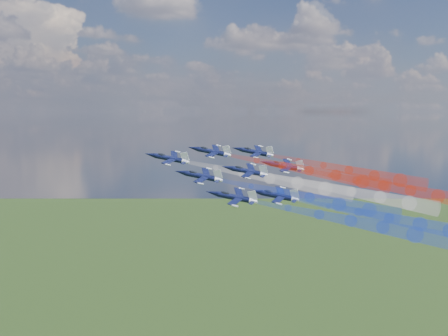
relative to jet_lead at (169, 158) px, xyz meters
name	(u,v)px	position (x,y,z in m)	size (l,w,h in m)	color
jet_lead	(169,158)	(0.00, 0.00, 0.00)	(9.53, 11.91, 3.18)	black
trail_lead	(270,178)	(23.17, -10.49, -4.63)	(3.97, 41.17, 3.97)	white
jet_inner_left	(201,176)	(5.43, -11.39, -3.44)	(9.53, 11.91, 3.18)	black
trail_inner_left	(309,198)	(28.60, -21.88, -8.07)	(3.97, 41.17, 3.97)	blue
jet_inner_right	(211,152)	(11.78, 2.75, 1.27)	(9.53, 11.91, 3.18)	black
trail_inner_right	(309,171)	(34.95, -7.74, -3.36)	(3.97, 41.17, 3.97)	red
jet_outer_left	(234,197)	(10.44, -21.68, -7.15)	(9.53, 11.91, 3.18)	black
trail_outer_left	(351,221)	(33.61, -32.17, -11.78)	(3.97, 41.17, 3.97)	blue
jet_center_third	(247,171)	(17.75, -8.60, -2.93)	(9.53, 11.91, 3.18)	black
trail_center_third	(351,192)	(40.92, -19.09, -7.56)	(3.97, 41.17, 3.97)	white
jet_outer_right	(255,152)	(24.95, 6.01, 0.68)	(9.53, 11.91, 3.18)	black
trail_outer_right	(349,170)	(48.12, -4.49, -3.95)	(3.97, 41.17, 3.97)	red
jet_rear_left	(277,196)	(21.67, -18.86, -7.68)	(9.53, 11.91, 3.18)	black
trail_rear_left	(389,218)	(44.84, -29.35, -12.31)	(3.97, 41.17, 3.97)	blue
jet_rear_right	(284,166)	(29.90, -3.15, -2.48)	(9.53, 11.91, 3.18)	black
trail_rear_right	(383,185)	(53.06, -13.64, -7.11)	(3.97, 41.17, 3.97)	red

